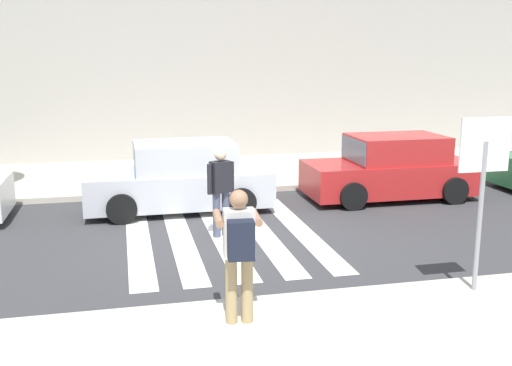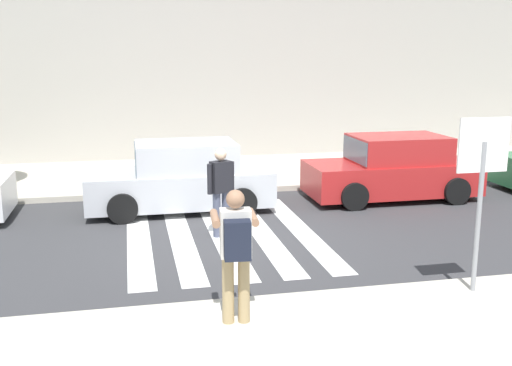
% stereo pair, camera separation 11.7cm
% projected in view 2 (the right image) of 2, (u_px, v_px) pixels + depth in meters
% --- Properties ---
extents(ground_plane, '(120.00, 120.00, 0.00)m').
position_uv_depth(ground_plane, '(223.00, 238.00, 11.53)').
color(ground_plane, '#38383A').
extents(sidewalk_far, '(60.00, 4.80, 0.14)m').
position_uv_depth(sidewalk_far, '(191.00, 174.00, 17.25)').
color(sidewalk_far, beige).
rests_on(sidewalk_far, ground).
extents(building_facade_far, '(56.00, 4.00, 6.95)m').
position_uv_depth(building_facade_far, '(175.00, 53.00, 20.73)').
color(building_facade_far, '#ADA89E').
rests_on(building_facade_far, ground).
extents(crosswalk_stripe_0, '(0.44, 5.20, 0.01)m').
position_uv_depth(crosswalk_stripe_0, '(139.00, 240.00, 11.39)').
color(crosswalk_stripe_0, silver).
rests_on(crosswalk_stripe_0, ground).
extents(crosswalk_stripe_1, '(0.44, 5.20, 0.01)m').
position_uv_depth(crosswalk_stripe_1, '(181.00, 237.00, 11.56)').
color(crosswalk_stripe_1, silver).
rests_on(crosswalk_stripe_1, ground).
extents(crosswalk_stripe_2, '(0.44, 5.20, 0.01)m').
position_uv_depth(crosswalk_stripe_2, '(222.00, 235.00, 11.72)').
color(crosswalk_stripe_2, silver).
rests_on(crosswalk_stripe_2, ground).
extents(crosswalk_stripe_3, '(0.44, 5.20, 0.01)m').
position_uv_depth(crosswalk_stripe_3, '(262.00, 232.00, 11.88)').
color(crosswalk_stripe_3, silver).
rests_on(crosswalk_stripe_3, ground).
extents(crosswalk_stripe_4, '(0.44, 5.20, 0.01)m').
position_uv_depth(crosswalk_stripe_4, '(300.00, 230.00, 12.05)').
color(crosswalk_stripe_4, silver).
rests_on(crosswalk_stripe_4, ground).
extents(stop_sign, '(0.76, 0.08, 2.49)m').
position_uv_depth(stop_sign, '(482.00, 166.00, 8.26)').
color(stop_sign, gray).
rests_on(stop_sign, sidewalk_near).
extents(photographer_with_backpack, '(0.63, 0.88, 1.72)m').
position_uv_depth(photographer_with_backpack, '(236.00, 245.00, 7.37)').
color(photographer_with_backpack, tan).
rests_on(photographer_with_backpack, sidewalk_near).
extents(pedestrian_crossing, '(0.55, 0.36, 1.72)m').
position_uv_depth(pedestrian_crossing, '(221.00, 187.00, 11.45)').
color(pedestrian_crossing, '#474C60').
rests_on(pedestrian_crossing, ground).
extents(parked_car_silver, '(4.10, 1.92, 1.55)m').
position_uv_depth(parked_car_silver, '(181.00, 179.00, 13.45)').
color(parked_car_silver, '#B7BABF').
rests_on(parked_car_silver, ground).
extents(parked_car_red, '(4.10, 1.92, 1.55)m').
position_uv_depth(parked_car_red, '(393.00, 169.00, 14.50)').
color(parked_car_red, red).
rests_on(parked_car_red, ground).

